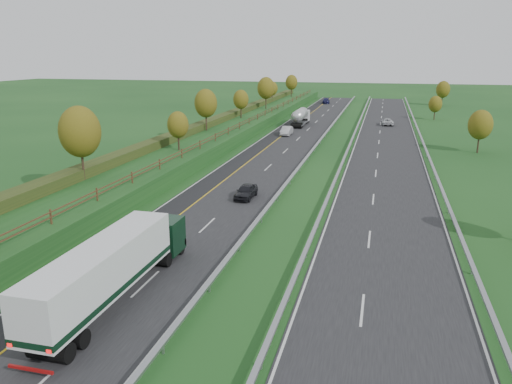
% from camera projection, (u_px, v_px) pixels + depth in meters
% --- Properties ---
extents(ground, '(400.00, 400.00, 0.00)m').
position_uv_depth(ground, '(326.00, 158.00, 72.29)').
color(ground, '#174218').
rests_on(ground, ground).
extents(near_carriageway, '(10.50, 200.00, 0.04)m').
position_uv_depth(near_carriageway, '(279.00, 150.00, 78.86)').
color(near_carriageway, black).
rests_on(near_carriageway, ground).
extents(far_carriageway, '(10.50, 200.00, 0.04)m').
position_uv_depth(far_carriageway, '(386.00, 155.00, 74.93)').
color(far_carriageway, black).
rests_on(far_carriageway, ground).
extents(hard_shoulder, '(3.00, 200.00, 0.04)m').
position_uv_depth(hard_shoulder, '(256.00, 149.00, 79.75)').
color(hard_shoulder, black).
rests_on(hard_shoulder, ground).
extents(lane_markings, '(26.75, 200.00, 0.01)m').
position_uv_depth(lane_markings, '(319.00, 151.00, 77.22)').
color(lane_markings, silver).
rests_on(lane_markings, near_carriageway).
extents(embankment_left, '(12.00, 200.00, 2.00)m').
position_uv_depth(embankment_left, '(201.00, 140.00, 81.69)').
color(embankment_left, '#174218').
rests_on(embankment_left, ground).
extents(hedge_left, '(2.20, 180.00, 1.10)m').
position_uv_depth(hedge_left, '(190.00, 130.00, 81.75)').
color(hedge_left, '#283A17').
rests_on(hedge_left, embankment_left).
extents(fence_left, '(0.12, 189.06, 1.20)m').
position_uv_depth(fence_left, '(227.00, 131.00, 79.77)').
color(fence_left, '#422B19').
rests_on(fence_left, embankment_left).
extents(median_barrier_near, '(0.32, 200.00, 0.71)m').
position_uv_depth(median_barrier_near, '(315.00, 148.00, 77.34)').
color(median_barrier_near, '#94969C').
rests_on(median_barrier_near, ground).
extents(median_barrier_far, '(0.32, 200.00, 0.71)m').
position_uv_depth(median_barrier_far, '(348.00, 149.00, 76.13)').
color(median_barrier_far, '#94969C').
rests_on(median_barrier_far, ground).
extents(outer_barrier_far, '(0.32, 200.00, 0.71)m').
position_uv_depth(outer_barrier_far, '(427.00, 153.00, 73.39)').
color(outer_barrier_far, '#94969C').
rests_on(outer_barrier_far, ground).
extents(trees_left, '(6.64, 164.30, 7.66)m').
position_uv_depth(trees_left, '(195.00, 109.00, 77.03)').
color(trees_left, '#2D2116').
rests_on(trees_left, embankment_left).
extents(trees_far, '(8.45, 118.60, 7.12)m').
position_uv_depth(trees_far, '(458.00, 109.00, 97.91)').
color(trees_far, '#2D2116').
rests_on(trees_far, ground).
extents(box_lorry, '(2.58, 16.28, 4.06)m').
position_uv_depth(box_lorry, '(113.00, 267.00, 29.86)').
color(box_lorry, black).
rests_on(box_lorry, near_carriageway).
extents(road_tanker, '(2.40, 11.22, 3.46)m').
position_uv_depth(road_tanker, '(300.00, 116.00, 105.40)').
color(road_tanker, silver).
rests_on(road_tanker, near_carriageway).
extents(car_dark_near, '(1.83, 4.31, 1.45)m').
position_uv_depth(car_dark_near, '(246.00, 191.00, 52.11)').
color(car_dark_near, black).
rests_on(car_dark_near, near_carriageway).
extents(car_silver_mid, '(1.69, 4.84, 1.59)m').
position_uv_depth(car_silver_mid, '(287.00, 131.00, 92.77)').
color(car_silver_mid, '#B3B4B8').
rests_on(car_silver_mid, near_carriageway).
extents(car_small_far, '(2.54, 5.31, 1.49)m').
position_uv_depth(car_small_far, '(326.00, 101.00, 152.18)').
color(car_small_far, '#151643').
rests_on(car_small_far, near_carriageway).
extents(car_oncoming, '(2.67, 5.22, 1.41)m').
position_uv_depth(car_oncoming, '(387.00, 122.00, 105.72)').
color(car_oncoming, silver).
rests_on(car_oncoming, far_carriageway).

